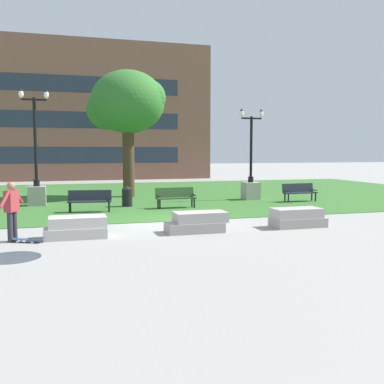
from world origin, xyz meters
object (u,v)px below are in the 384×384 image
concrete_block_left (197,222)px  concrete_block_right (297,218)px  trash_bin (127,196)px  park_bench_far_left (90,199)px  lamp_post_right (37,182)px  concrete_block_center (77,228)px  park_bench_near_left (176,196)px  skateboard (27,239)px  person_skateboarder (12,208)px  lamp_post_center (251,181)px  park_bench_near_right (299,191)px

concrete_block_left → concrete_block_right: bearing=-0.4°
concrete_block_left → trash_bin: bearing=99.9°
park_bench_far_left → lamp_post_right: 3.76m
concrete_block_center → park_bench_near_left: park_bench_near_left is taller
concrete_block_left → skateboard: bearing=-177.2°
concrete_block_center → person_skateboarder: 1.89m
skateboard → lamp_post_center: (10.54, 8.50, 0.90)m
concrete_block_left → lamp_post_center: 9.91m
concrete_block_right → lamp_post_right: lamp_post_right is taller
concrete_block_center → skateboard: 1.43m
concrete_block_left → park_bench_near_right: bearing=42.0°
park_bench_far_left → lamp_post_right: size_ratio=0.34×
person_skateboarder → trash_bin: person_skateboarder is taller
lamp_post_center → concrete_block_right: bearing=-102.9°
concrete_block_center → park_bench_far_left: 5.65m
lamp_post_center → concrete_block_left: bearing=-123.4°
park_bench_far_left → skateboard: bearing=-109.4°
person_skateboarder → lamp_post_right: bearing=88.4°
park_bench_near_left → lamp_post_center: bearing=26.3°
person_skateboarder → park_bench_near_right: (12.91, 6.70, -0.43)m
concrete_block_right → skateboard: concrete_block_right is taller
person_skateboarder → skateboard: person_skateboarder is taller
concrete_block_left → park_bench_far_left: size_ratio=1.04×
concrete_block_right → park_bench_far_left: size_ratio=0.97×
skateboard → park_bench_near_right: (12.52, 6.93, 0.45)m
concrete_block_center → lamp_post_center: (9.16, 8.19, 0.68)m
skateboard → concrete_block_center: bearing=12.9°
concrete_block_left → lamp_post_right: size_ratio=0.36×
lamp_post_right → park_bench_far_left: bearing=-52.8°
person_skateboarder → park_bench_far_left: size_ratio=0.92×
lamp_post_right → lamp_post_center: (10.70, -0.37, -0.11)m
concrete_block_left → lamp_post_center: lamp_post_center is taller
concrete_block_left → concrete_block_center: bearing=178.9°
skateboard → lamp_post_center: 13.57m
concrete_block_right → lamp_post_center: bearing=77.1°
park_bench_near_left → park_bench_near_right: size_ratio=0.99×
park_bench_near_right → trash_bin: (-8.66, 0.38, -0.04)m
park_bench_near_left → concrete_block_center: bearing=-127.4°
concrete_block_right → lamp_post_center: (1.90, 8.28, 0.68)m
concrete_block_center → park_bench_far_left: park_bench_far_left is taller
park_bench_near_left → park_bench_near_right: 6.68m
park_bench_near_right → trash_bin: size_ratio=1.91×
park_bench_near_right → lamp_post_center: lamp_post_center is taller
concrete_block_left → person_skateboarder: person_skateboarder is taller
concrete_block_left → concrete_block_right: (3.55, -0.03, 0.00)m
lamp_post_right → lamp_post_center: 10.70m
park_bench_near_right → lamp_post_center: size_ratio=0.39×
park_bench_near_left → trash_bin: 2.31m
concrete_block_right → trash_bin: bearing=124.0°
lamp_post_center → lamp_post_right: bearing=178.0°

